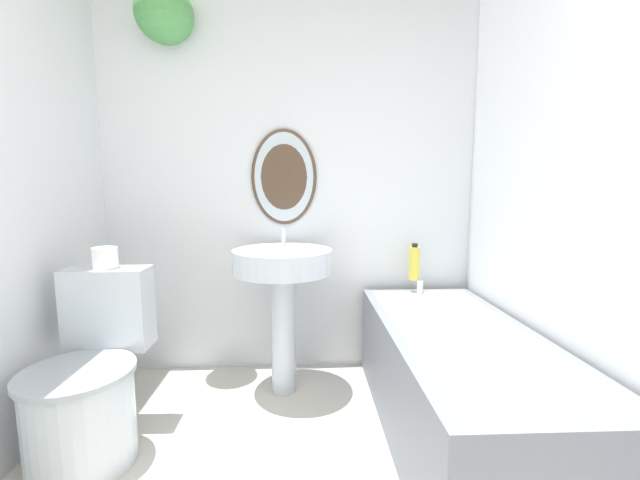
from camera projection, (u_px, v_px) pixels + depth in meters
name	position (u px, v px, depth m)	size (l,w,h in m)	color
wall_back	(280.00, 169.00, 2.44)	(2.40, 0.32, 2.40)	silver
wall_right	(623.00, 178.00, 1.34)	(0.06, 2.44, 2.40)	silver
toilet	(89.00, 387.00, 1.70)	(0.45, 0.60, 0.79)	silver
pedestal_sink	(283.00, 279.00, 2.19)	(0.55, 0.55, 0.93)	silver
bathtub	(459.00, 383.00, 1.81)	(0.66, 1.48, 0.60)	slate
shampoo_bottle	(414.00, 263.00, 2.42)	(0.06, 0.06, 0.23)	gold
toilet_paper_roll	(105.00, 258.00, 1.85)	(0.11, 0.11, 0.10)	white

